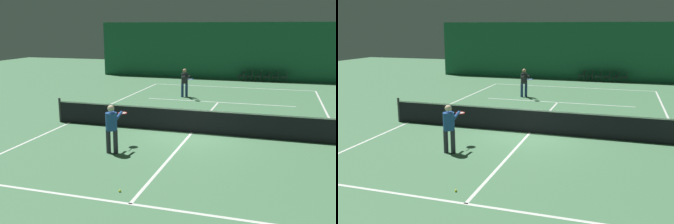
# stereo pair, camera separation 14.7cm
# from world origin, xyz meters

# --- Properties ---
(ground_plane) EXTENTS (60.00, 60.00, 0.00)m
(ground_plane) POSITION_xyz_m (0.00, 0.00, 0.00)
(ground_plane) COLOR #4C7F56
(backdrop_curtain) EXTENTS (23.00, 0.12, 4.46)m
(backdrop_curtain) POSITION_xyz_m (0.00, 15.76, 2.23)
(backdrop_curtain) COLOR #1E5B3D
(backdrop_curtain) RESTS_ON ground
(court_line_baseline_far) EXTENTS (11.00, 0.10, 0.00)m
(court_line_baseline_far) POSITION_xyz_m (0.00, 11.90, 0.00)
(court_line_baseline_far) COLOR white
(court_line_baseline_far) RESTS_ON ground
(court_line_service_far) EXTENTS (8.25, 0.10, 0.00)m
(court_line_service_far) POSITION_xyz_m (0.00, 6.40, 0.00)
(court_line_service_far) COLOR white
(court_line_service_far) RESTS_ON ground
(court_line_service_near) EXTENTS (8.25, 0.10, 0.00)m
(court_line_service_near) POSITION_xyz_m (0.00, -6.40, 0.00)
(court_line_service_near) COLOR white
(court_line_service_near) RESTS_ON ground
(court_line_sideline_left) EXTENTS (0.10, 23.80, 0.00)m
(court_line_sideline_left) POSITION_xyz_m (-5.50, 0.00, 0.00)
(court_line_sideline_left) COLOR white
(court_line_sideline_left) RESTS_ON ground
(court_line_centre) EXTENTS (0.10, 12.80, 0.00)m
(court_line_centre) POSITION_xyz_m (0.00, 0.00, 0.00)
(court_line_centre) COLOR white
(court_line_centre) RESTS_ON ground
(tennis_net) EXTENTS (12.00, 0.10, 1.07)m
(tennis_net) POSITION_xyz_m (0.00, 0.00, 0.51)
(tennis_net) COLOR black
(tennis_net) RESTS_ON ground
(player_near) EXTENTS (0.42, 1.35, 1.64)m
(player_near) POSITION_xyz_m (-1.97, -3.12, 0.96)
(player_near) COLOR #2D2D38
(player_near) RESTS_ON ground
(player_far) EXTENTS (1.07, 1.32, 1.69)m
(player_far) POSITION_xyz_m (-2.19, 7.41, 0.98)
(player_far) COLOR navy
(player_far) RESTS_ON ground
(courtside_chair_0) EXTENTS (0.44, 0.44, 0.84)m
(courtside_chair_0) POSITION_xyz_m (0.41, 15.21, 0.49)
(courtside_chair_0) COLOR #2D2D2D
(courtside_chair_0) RESTS_ON ground
(courtside_chair_1) EXTENTS (0.44, 0.44, 0.84)m
(courtside_chair_1) POSITION_xyz_m (1.04, 15.21, 0.49)
(courtside_chair_1) COLOR #2D2D2D
(courtside_chair_1) RESTS_ON ground
(courtside_chair_2) EXTENTS (0.44, 0.44, 0.84)m
(courtside_chair_2) POSITION_xyz_m (1.67, 15.21, 0.49)
(courtside_chair_2) COLOR #2D2D2D
(courtside_chair_2) RESTS_ON ground
(courtside_chair_3) EXTENTS (0.44, 0.44, 0.84)m
(courtside_chair_3) POSITION_xyz_m (2.30, 15.21, 0.49)
(courtside_chair_3) COLOR #2D2D2D
(courtside_chair_3) RESTS_ON ground
(courtside_chair_4) EXTENTS (0.44, 0.44, 0.84)m
(courtside_chair_4) POSITION_xyz_m (2.93, 15.21, 0.49)
(courtside_chair_4) COLOR #2D2D2D
(courtside_chair_4) RESTS_ON ground
(courtside_chair_5) EXTENTS (0.44, 0.44, 0.84)m
(courtside_chair_5) POSITION_xyz_m (3.56, 15.21, 0.49)
(courtside_chair_5) COLOR #2D2D2D
(courtside_chair_5) RESTS_ON ground
(tennis_ball) EXTENTS (0.07, 0.07, 0.07)m
(tennis_ball) POSITION_xyz_m (-0.50, -5.86, 0.03)
(tennis_ball) COLOR #D1DB33
(tennis_ball) RESTS_ON ground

